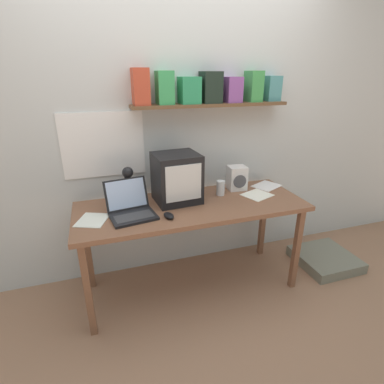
{
  "coord_description": "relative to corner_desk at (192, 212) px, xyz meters",
  "views": [
    {
      "loc": [
        -0.64,
        -1.96,
        1.68
      ],
      "look_at": [
        0.0,
        0.0,
        0.86
      ],
      "focal_mm": 28.0,
      "sensor_mm": 36.0,
      "label": 1
    }
  ],
  "objects": [
    {
      "name": "juice_glass",
      "position": [
        0.28,
        0.11,
        0.12
      ],
      "size": [
        0.07,
        0.07,
        0.12
      ],
      "color": "white",
      "rests_on": "corner_desk"
    },
    {
      "name": "computer_mouse",
      "position": [
        -0.22,
        -0.17,
        0.08
      ],
      "size": [
        0.08,
        0.12,
        0.03
      ],
      "rotation": [
        0.0,
        0.0,
        0.22
      ],
      "color": "black",
      "rests_on": "corner_desk"
    },
    {
      "name": "desk_lamp",
      "position": [
        -0.45,
        0.17,
        0.23
      ],
      "size": [
        0.14,
        0.16,
        0.29
      ],
      "rotation": [
        0.0,
        0.0,
        0.31
      ],
      "color": "black",
      "rests_on": "corner_desk"
    },
    {
      "name": "back_wall",
      "position": [
        0.01,
        0.44,
        0.62
      ],
      "size": [
        5.6,
        0.24,
        2.6
      ],
      "color": "silver",
      "rests_on": "ground_plane"
    },
    {
      "name": "ground_plane",
      "position": [
        0.0,
        0.0,
        -0.69
      ],
      "size": [
        12.0,
        12.0,
        0.0
      ],
      "primitive_type": "plane",
      "color": "#A07559"
    },
    {
      "name": "open_notebook",
      "position": [
        0.56,
        0.01,
        0.07
      ],
      "size": [
        0.27,
        0.26,
        0.0
      ],
      "rotation": [
        0.0,
        0.0,
        0.38
      ],
      "color": "white",
      "rests_on": "corner_desk"
    },
    {
      "name": "crt_monitor",
      "position": [
        -0.09,
        0.1,
        0.25
      ],
      "size": [
        0.35,
        0.33,
        0.37
      ],
      "rotation": [
        0.0,
        0.0,
        0.07
      ],
      "color": "black",
      "rests_on": "corner_desk"
    },
    {
      "name": "floor_cushion",
      "position": [
        1.29,
        -0.08,
        -0.64
      ],
      "size": [
        0.5,
        0.5,
        0.09
      ],
      "color": "gray",
      "rests_on": "ground_plane"
    },
    {
      "name": "space_heater",
      "position": [
        0.46,
        0.19,
        0.17
      ],
      "size": [
        0.16,
        0.14,
        0.2
      ],
      "rotation": [
        0.0,
        0.0,
        -0.07
      ],
      "color": "white",
      "rests_on": "corner_desk"
    },
    {
      "name": "corner_desk",
      "position": [
        0.0,
        0.0,
        0.0
      ],
      "size": [
        1.72,
        0.65,
        0.76
      ],
      "color": "brown",
      "rests_on": "ground_plane"
    },
    {
      "name": "laptop",
      "position": [
        -0.46,
        -0.03,
        0.13
      ],
      "size": [
        0.34,
        0.34,
        0.23
      ],
      "rotation": [
        0.0,
        0.0,
        0.15
      ],
      "color": "black",
      "rests_on": "corner_desk"
    },
    {
      "name": "loose_paper_near_laptop",
      "position": [
        -0.72,
        -0.04,
        0.07
      ],
      "size": [
        0.25,
        0.27,
        0.0
      ],
      "rotation": [
        0.0,
        0.0,
        -0.39
      ],
      "color": "white",
      "rests_on": "corner_desk"
    },
    {
      "name": "printed_handout",
      "position": [
        0.74,
        0.17,
        0.07
      ],
      "size": [
        0.29,
        0.27,
        0.0
      ],
      "rotation": [
        0.0,
        0.0,
        0.45
      ],
      "color": "white",
      "rests_on": "corner_desk"
    }
  ]
}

